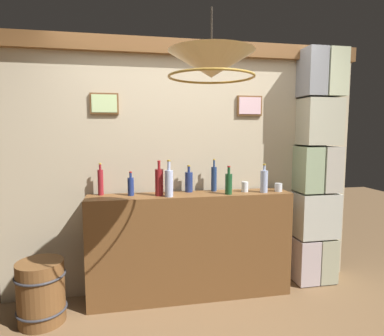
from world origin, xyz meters
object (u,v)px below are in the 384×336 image
object	(u,v)px
liquor_bottle_sherry	(188,181)
wooden_barrel	(41,292)
liquor_bottle_vermouth	(214,178)
pendant_lamp	(211,66)
glass_tumbler_rocks	(169,189)
liquor_bottle_rum	(169,182)
liquor_bottle_gin	(101,182)
glass_tumbler_shot	(278,187)
glass_tumbler_highball	(245,187)
liquor_bottle_port	(229,183)
liquor_bottle_scotch	(131,186)
liquor_bottle_rye	(264,181)
liquor_bottle_whiskey	(159,182)

from	to	relation	value
liquor_bottle_sherry	wooden_barrel	bearing A→B (deg)	-167.19
liquor_bottle_vermouth	pendant_lamp	bearing A→B (deg)	-106.14
liquor_bottle_vermouth	glass_tumbler_rocks	bearing A→B (deg)	-176.91
liquor_bottle_rum	wooden_barrel	size ratio (longest dim) A/B	0.63
liquor_bottle_gin	pendant_lamp	distance (m)	1.54
glass_tumbler_rocks	glass_tumbler_shot	bearing A→B (deg)	-5.98
wooden_barrel	liquor_bottle_vermouth	bearing A→B (deg)	10.54
liquor_bottle_sherry	pendant_lamp	bearing A→B (deg)	-92.09
liquor_bottle_sherry	liquor_bottle_gin	size ratio (longest dim) A/B	0.88
glass_tumbler_highball	glass_tumbler_shot	xyz separation A→B (m)	(0.33, -0.04, -0.01)
pendant_lamp	wooden_barrel	bearing A→B (deg)	150.83
liquor_bottle_port	glass_tumbler_shot	world-z (taller)	liquor_bottle_port
liquor_bottle_scotch	liquor_bottle_rye	xyz separation A→B (m)	(1.25, -0.09, 0.02)
liquor_bottle_vermouth	pendant_lamp	size ratio (longest dim) A/B	0.57
glass_tumbler_highball	liquor_bottle_scotch	bearing A→B (deg)	178.45
liquor_bottle_scotch	glass_tumbler_highball	size ratio (longest dim) A/B	2.24
liquor_bottle_sherry	glass_tumbler_shot	distance (m)	0.88
liquor_bottle_rye	glass_tumbler_rocks	distance (m)	0.91
glass_tumbler_highball	glass_tumbler_rocks	bearing A→B (deg)	174.57
liquor_bottle_whiskey	glass_tumbler_rocks	distance (m)	0.16
liquor_bottle_rum	liquor_bottle_sherry	bearing A→B (deg)	41.95
liquor_bottle_gin	liquor_bottle_rye	xyz separation A→B (m)	(1.52, -0.16, -0.01)
wooden_barrel	liquor_bottle_gin	bearing A→B (deg)	31.59
glass_tumbler_shot	wooden_barrel	bearing A→B (deg)	-175.93
pendant_lamp	liquor_bottle_rye	bearing A→B (deg)	48.52
liquor_bottle_gin	wooden_barrel	bearing A→B (deg)	-148.41
liquor_bottle_scotch	glass_tumbler_highball	distance (m)	1.08
liquor_bottle_vermouth	glass_tumbler_shot	xyz separation A→B (m)	(0.61, -0.13, -0.08)
liquor_bottle_gin	liquor_bottle_rum	distance (m)	0.64
liquor_bottle_sherry	liquor_bottle_whiskey	size ratio (longest dim) A/B	0.81
liquor_bottle_vermouth	glass_tumbler_shot	world-z (taller)	liquor_bottle_vermouth
liquor_bottle_scotch	liquor_bottle_rye	bearing A→B (deg)	-4.14
liquor_bottle_rum	liquor_bottle_rye	world-z (taller)	liquor_bottle_rum
liquor_bottle_gin	glass_tumbler_rocks	xyz separation A→B (m)	(0.62, -0.03, -0.08)
liquor_bottle_whiskey	wooden_barrel	distance (m)	1.34
glass_tumbler_highball	wooden_barrel	bearing A→B (deg)	-173.93
liquor_bottle_port	liquor_bottle_rum	size ratio (longest dim) A/B	0.80
liquor_bottle_rum	glass_tumbler_shot	size ratio (longest dim) A/B	4.13
liquor_bottle_sherry	liquor_bottle_rum	xyz separation A→B (m)	(-0.21, -0.19, 0.03)
glass_tumbler_rocks	liquor_bottle_rye	bearing A→B (deg)	-8.28
liquor_bottle_rye	liquor_bottle_vermouth	bearing A→B (deg)	161.16
glass_tumbler_rocks	pendant_lamp	world-z (taller)	pendant_lamp
liquor_bottle_sherry	glass_tumbler_highball	distance (m)	0.55
liquor_bottle_rum	glass_tumbler_rocks	bearing A→B (deg)	83.21
liquor_bottle_rum	pendant_lamp	world-z (taller)	pendant_lamp
liquor_bottle_port	liquor_bottle_sherry	xyz separation A→B (m)	(-0.34, 0.19, -0.00)
liquor_bottle_port	liquor_bottle_vermouth	distance (m)	0.20
liquor_bottle_gin	glass_tumbler_highball	xyz separation A→B (m)	(1.35, -0.10, -0.08)
liquor_bottle_vermouth	glass_tumbler_highball	size ratio (longest dim) A/B	3.22
pendant_lamp	glass_tumbler_highball	bearing A→B (deg)	57.54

